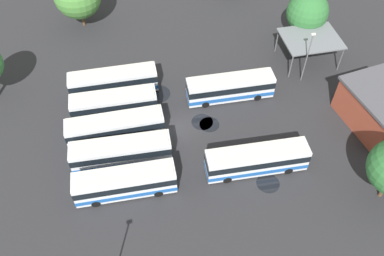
{
  "coord_description": "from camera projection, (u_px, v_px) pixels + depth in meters",
  "views": [
    {
      "loc": [
        -6.72,
        -32.2,
        38.45
      ],
      "look_at": [
        1.22,
        -1.79,
        1.53
      ],
      "focal_mm": 37.38,
      "sensor_mm": 36.0,
      "label": 1
    }
  ],
  "objects": [
    {
      "name": "bus_row0_slot2",
      "position": [
        116.0,
        128.0,
        48.11
      ],
      "size": [
        11.78,
        3.13,
        3.5
      ],
      "color": "silver",
      "rests_on": "ground_plane"
    },
    {
      "name": "bus_row1_slot3",
      "position": [
        230.0,
        87.0,
        52.63
      ],
      "size": [
        11.67,
        3.42,
        3.5
      ],
      "color": "silver",
      "rests_on": "ground_plane"
    },
    {
      "name": "bus_row0_slot4",
      "position": [
        114.0,
        82.0,
        53.35
      ],
      "size": [
        11.77,
        3.24,
        3.5
      ],
      "color": "silver",
      "rests_on": "ground_plane"
    },
    {
      "name": "ground_plane",
      "position": [
        179.0,
        127.0,
        50.57
      ],
      "size": [
        93.18,
        93.18,
        0.0
      ],
      "primitive_type": "plane",
      "color": "#28282B"
    },
    {
      "name": "puddle_front_lane",
      "position": [
        158.0,
        94.0,
        54.45
      ],
      "size": [
        3.51,
        3.51,
        0.01
      ],
      "primitive_type": "cylinder",
      "color": "black",
      "rests_on": "ground_plane"
    },
    {
      "name": "bus_row0_slot1",
      "position": [
        121.0,
        152.0,
        45.71
      ],
      "size": [
        11.62,
        3.58,
        3.5
      ],
      "color": "silver",
      "rests_on": "ground_plane"
    },
    {
      "name": "puddle_back_corner",
      "position": [
        202.0,
        122.0,
        51.15
      ],
      "size": [
        2.79,
        2.79,
        0.01
      ],
      "primitive_type": "cylinder",
      "color": "black",
      "rests_on": "ground_plane"
    },
    {
      "name": "bus_row1_slot0",
      "position": [
        257.0,
        160.0,
        45.01
      ],
      "size": [
        11.8,
        3.58,
        3.5
      ],
      "color": "silver",
      "rests_on": "ground_plane"
    },
    {
      "name": "tree_northeast",
      "position": [
        307.0,
        12.0,
        58.47
      ],
      "size": [
        6.1,
        6.1,
        8.01
      ],
      "color": "brown",
      "rests_on": "ground_plane"
    },
    {
      "name": "maintenance_shelter",
      "position": [
        311.0,
        39.0,
        56.12
      ],
      "size": [
        8.32,
        6.78,
        4.04
      ],
      "color": "slate",
      "rests_on": "ground_plane"
    },
    {
      "name": "puddle_between_rows",
      "position": [
        209.0,
        124.0,
        50.87
      ],
      "size": [
        2.56,
        2.56,
        0.01
      ],
      "primitive_type": "cylinder",
      "color": "black",
      "rests_on": "ground_plane"
    },
    {
      "name": "lamp_post_by_building",
      "position": [
        307.0,
        56.0,
        52.94
      ],
      "size": [
        0.56,
        0.28,
        7.9
      ],
      "color": "slate",
      "rests_on": "ground_plane"
    },
    {
      "name": "bus_row0_slot3",
      "position": [
        114.0,
        104.0,
        50.65
      ],
      "size": [
        10.94,
        3.32,
        3.5
      ],
      "color": "silver",
      "rests_on": "ground_plane"
    },
    {
      "name": "bus_row0_slot0",
      "position": [
        125.0,
        183.0,
        43.05
      ],
      "size": [
        11.15,
        3.38,
        3.5
      ],
      "color": "silver",
      "rests_on": "ground_plane"
    },
    {
      "name": "depot_building",
      "position": [
        379.0,
        109.0,
        49.2
      ],
      "size": [
        8.09,
        10.21,
        5.04
      ],
      "color": "#99422D",
      "rests_on": "ground_plane"
    },
    {
      "name": "puddle_near_shelter",
      "position": [
        268.0,
        183.0,
        45.17
      ],
      "size": [
        2.65,
        2.65,
        0.01
      ],
      "primitive_type": "cylinder",
      "color": "black",
      "rests_on": "ground_plane"
    }
  ]
}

